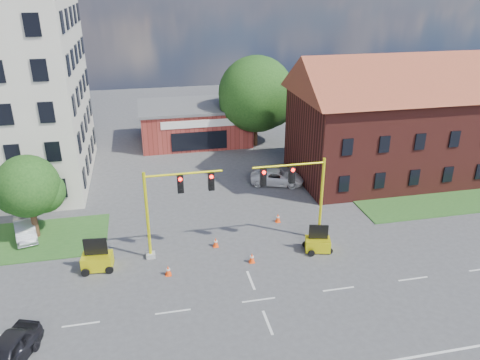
{
  "coord_description": "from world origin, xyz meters",
  "views": [
    {
      "loc": [
        -5.78,
        -21.63,
        17.32
      ],
      "look_at": [
        1.03,
        10.0,
        3.36
      ],
      "focal_mm": 35.0,
      "sensor_mm": 36.0,
      "label": 1
    }
  ],
  "objects_px": {
    "signal_mast_west": "(172,203)",
    "sedan_dark": "(6,354)",
    "signal_mast_east": "(300,191)",
    "pickup_white": "(277,177)",
    "trailer_east": "(318,243)",
    "trailer_west": "(97,260)"
  },
  "relations": [
    {
      "from": "signal_mast_east",
      "to": "sedan_dark",
      "type": "distance_m",
      "value": 19.65
    },
    {
      "from": "signal_mast_west",
      "to": "pickup_white",
      "type": "relative_size",
      "value": 1.29
    },
    {
      "from": "sedan_dark",
      "to": "signal_mast_east",
      "type": "bearing_deg",
      "value": 45.78
    },
    {
      "from": "signal_mast_west",
      "to": "trailer_east",
      "type": "relative_size",
      "value": 3.24
    },
    {
      "from": "signal_mast_west",
      "to": "sedan_dark",
      "type": "relative_size",
      "value": 1.42
    },
    {
      "from": "trailer_east",
      "to": "trailer_west",
      "type": "bearing_deg",
      "value": -168.52
    },
    {
      "from": "signal_mast_west",
      "to": "trailer_east",
      "type": "bearing_deg",
      "value": -9.36
    },
    {
      "from": "signal_mast_east",
      "to": "trailer_west",
      "type": "distance_m",
      "value": 14.14
    },
    {
      "from": "sedan_dark",
      "to": "signal_mast_west",
      "type": "bearing_deg",
      "value": 63.85
    },
    {
      "from": "signal_mast_east",
      "to": "pickup_white",
      "type": "xyz_separation_m",
      "value": [
        1.44,
        9.99,
        -3.25
      ]
    },
    {
      "from": "signal_mast_west",
      "to": "trailer_west",
      "type": "xyz_separation_m",
      "value": [
        -5.03,
        -0.7,
        -3.25
      ]
    },
    {
      "from": "pickup_white",
      "to": "sedan_dark",
      "type": "bearing_deg",
      "value": 153.14
    },
    {
      "from": "trailer_west",
      "to": "sedan_dark",
      "type": "xyz_separation_m",
      "value": [
        -3.75,
        -7.67,
        0.07
      ]
    },
    {
      "from": "trailer_east",
      "to": "pickup_white",
      "type": "distance_m",
      "value": 11.59
    },
    {
      "from": "signal_mast_east",
      "to": "pickup_white",
      "type": "height_order",
      "value": "signal_mast_east"
    },
    {
      "from": "signal_mast_west",
      "to": "trailer_west",
      "type": "relative_size",
      "value": 2.88
    },
    {
      "from": "trailer_west",
      "to": "trailer_east",
      "type": "height_order",
      "value": "trailer_west"
    },
    {
      "from": "pickup_white",
      "to": "sedan_dark",
      "type": "height_order",
      "value": "sedan_dark"
    },
    {
      "from": "signal_mast_west",
      "to": "pickup_white",
      "type": "bearing_deg",
      "value": 44.56
    },
    {
      "from": "trailer_east",
      "to": "pickup_white",
      "type": "height_order",
      "value": "trailer_east"
    },
    {
      "from": "trailer_east",
      "to": "signal_mast_east",
      "type": "bearing_deg",
      "value": 135.64
    },
    {
      "from": "trailer_east",
      "to": "sedan_dark",
      "type": "relative_size",
      "value": 0.44
    }
  ]
}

